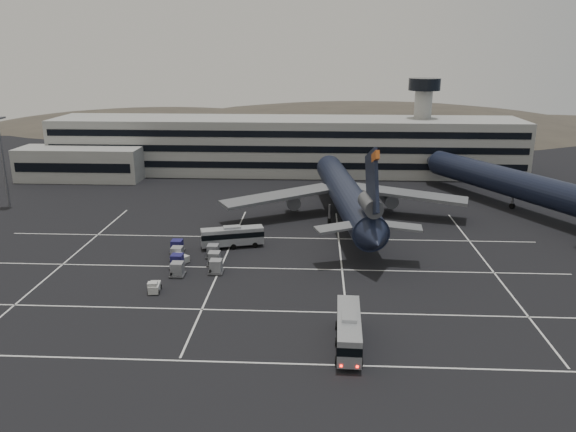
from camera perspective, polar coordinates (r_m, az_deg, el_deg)
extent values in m
plane|color=black|center=(79.80, -3.07, -6.40)|extent=(260.00, 260.00, 0.00)
cube|color=silver|center=(60.33, -5.30, -14.58)|extent=(90.00, 0.25, 0.01)
cube|color=silver|center=(70.77, -3.91, -9.56)|extent=(90.00, 0.25, 0.01)
cube|color=silver|center=(83.47, -2.78, -5.32)|extent=(90.00, 0.25, 0.01)
cube|color=silver|center=(96.54, -1.96, -2.21)|extent=(90.00, 0.25, 0.01)
cube|color=silver|center=(93.07, -21.41, -4.14)|extent=(0.25, 55.00, 0.01)
cube|color=silver|center=(86.09, -6.64, -4.71)|extent=(0.25, 55.00, 0.01)
cube|color=silver|center=(85.03, 5.46, -4.95)|extent=(0.25, 55.00, 0.01)
cube|color=silver|center=(88.81, 19.84, -4.96)|extent=(0.25, 55.00, 0.01)
cube|color=gray|center=(147.22, -0.19, 7.20)|extent=(120.00, 18.00, 14.00)
cube|color=black|center=(138.97, -0.40, 5.16)|extent=(118.00, 0.20, 1.60)
cube|color=black|center=(138.23, -0.40, 6.78)|extent=(118.00, 0.20, 1.60)
cube|color=black|center=(137.64, -0.41, 8.30)|extent=(118.00, 0.20, 1.60)
cube|color=gray|center=(147.64, -20.31, 5.00)|extent=(30.00, 10.00, 8.00)
cylinder|color=gray|center=(150.80, 13.40, 8.51)|extent=(4.40, 4.40, 22.00)
cylinder|color=black|center=(149.69, 13.70, 12.87)|extent=(8.00, 8.00, 3.00)
ellipsoid|color=#38332B|center=(255.77, -12.58, 6.88)|extent=(196.00, 140.00, 32.00)
ellipsoid|color=#38332B|center=(248.05, 8.06, 6.12)|extent=(252.00, 180.00, 44.00)
ellipsoid|color=#38332B|center=(266.56, 25.60, 6.36)|extent=(168.00, 120.00, 24.00)
cylinder|color=slate|center=(127.01, -26.94, 4.78)|extent=(0.50, 0.50, 18.00)
cylinder|color=black|center=(105.36, 5.86, 2.28)|extent=(10.86, 48.32, 5.60)
cone|color=black|center=(130.63, 4.07, 5.13)|extent=(6.06, 5.09, 5.60)
cone|color=black|center=(80.40, 8.81, -2.43)|extent=(5.56, 5.53, 5.04)
cube|color=black|center=(81.64, 8.53, 3.29)|extent=(1.54, 9.47, 10.97)
cube|color=#B44F18|center=(79.35, 8.88, 5.99)|extent=(0.90, 3.27, 2.24)
cylinder|color=#595B60|center=(82.93, 8.37, 1.15)|extent=(3.34, 6.26, 2.70)
cube|color=slate|center=(83.66, 5.38, -1.10)|extent=(8.13, 5.40, 0.87)
cube|color=slate|center=(85.32, 10.97, -0.99)|extent=(7.79, 3.93, 0.87)
cube|color=slate|center=(106.25, -0.99, 2.04)|extent=(21.98, 15.28, 1.75)
cylinder|color=#595B60|center=(109.74, 0.51, 1.60)|extent=(3.29, 5.76, 2.70)
cube|color=slate|center=(110.10, 12.13, 2.19)|extent=(22.67, 11.24, 1.75)
cylinder|color=#595B60|center=(112.59, 10.21, 1.72)|extent=(3.29, 5.76, 2.70)
cylinder|color=slate|center=(120.81, 4.69, 2.71)|extent=(0.44, 0.44, 3.00)
cylinder|color=black|center=(121.22, 4.67, 1.95)|extent=(0.62, 1.15, 1.10)
cylinder|color=slate|center=(103.78, 4.24, 0.38)|extent=(0.44, 0.44, 3.00)
cylinder|color=black|center=(104.25, 4.22, -0.49)|extent=(0.62, 1.15, 1.10)
cylinder|color=slate|center=(104.80, 7.71, 0.43)|extent=(0.44, 0.44, 3.00)
cylinder|color=black|center=(105.27, 7.68, -0.43)|extent=(0.62, 1.15, 1.10)
cylinder|color=black|center=(121.44, 22.04, 3.06)|extent=(26.76, 45.32, 5.60)
cone|color=black|center=(140.39, 14.45, 5.46)|extent=(7.03, 6.55, 5.60)
cylinder|color=slate|center=(122.12, 21.89, 1.69)|extent=(0.44, 0.44, 3.00)
cylinder|color=black|center=(122.52, 21.81, 0.95)|extent=(0.94, 1.21, 1.10)
cube|color=#999CA1|center=(62.27, 6.18, -11.38)|extent=(2.88, 11.09, 3.00)
cube|color=black|center=(62.10, 6.19, -11.09)|extent=(2.95, 11.15, 0.95)
cube|color=#999CA1|center=(61.50, 6.23, -10.00)|extent=(1.71, 3.06, 0.35)
cylinder|color=black|center=(59.67, 4.96, -14.42)|extent=(0.35, 0.97, 0.96)
cylinder|color=black|center=(59.74, 7.43, -14.47)|extent=(0.35, 0.97, 0.96)
cylinder|color=black|center=(63.00, 4.97, -12.62)|extent=(0.35, 0.97, 0.96)
cylinder|color=black|center=(63.07, 7.30, -12.66)|extent=(0.35, 0.97, 0.96)
cylinder|color=black|center=(66.39, 4.98, -10.99)|extent=(0.35, 0.97, 0.96)
cylinder|color=black|center=(66.46, 7.18, -11.04)|extent=(0.35, 0.97, 0.96)
cube|color=#FF0C05|center=(58.03, 5.42, -14.93)|extent=(0.25, 0.09, 0.22)
cube|color=#FF0C05|center=(58.08, 7.05, -14.95)|extent=(0.25, 0.09, 0.22)
cube|color=#999CA1|center=(91.85, -5.68, -2.05)|extent=(10.32, 5.00, 2.75)
cube|color=black|center=(91.74, -5.68, -1.86)|extent=(10.40, 5.07, 0.87)
cube|color=#999CA1|center=(91.36, -5.70, -1.14)|extent=(3.05, 2.17, 0.32)
cylinder|color=black|center=(91.73, -3.37, -2.97)|extent=(0.93, 0.53, 0.88)
cylinder|color=black|center=(93.86, -3.61, -2.51)|extent=(0.93, 0.53, 0.88)
cylinder|color=black|center=(91.24, -5.56, -3.13)|extent=(0.93, 0.53, 0.88)
cylinder|color=black|center=(93.39, -5.75, -2.67)|extent=(0.93, 0.53, 0.88)
cylinder|color=black|center=(90.89, -7.76, -3.29)|extent=(0.93, 0.53, 0.88)
cylinder|color=black|center=(93.05, -7.90, -2.82)|extent=(0.93, 0.53, 0.88)
cube|color=#B8B8B3|center=(77.51, -13.40, -7.07)|extent=(1.65, 2.64, 1.02)
cube|color=#B8B8B3|center=(76.73, -13.50, -6.78)|extent=(1.36, 1.16, 0.57)
cylinder|color=black|center=(76.92, -13.96, -7.55)|extent=(0.32, 0.66, 0.64)
cylinder|color=black|center=(76.71, -13.03, -7.56)|extent=(0.32, 0.66, 0.64)
cylinder|color=black|center=(78.56, -13.74, -7.01)|extent=(0.32, 0.66, 0.64)
cylinder|color=black|center=(78.35, -12.83, -7.01)|extent=(0.32, 0.66, 0.64)
cube|color=#B8B8B3|center=(87.05, -10.81, -4.23)|extent=(2.79, 2.52, 1.01)
cube|color=#B8B8B3|center=(86.41, -10.58, -3.90)|extent=(1.53, 1.59, 0.56)
cylinder|color=black|center=(86.14, -10.71, -4.67)|extent=(0.65, 0.56, 0.63)
cylinder|color=black|center=(86.89, -10.10, -4.44)|extent=(0.65, 0.56, 0.63)
cylinder|color=black|center=(87.43, -11.49, -4.39)|extent=(0.65, 0.56, 0.63)
cylinder|color=black|center=(88.17, -10.88, -4.17)|extent=(0.65, 0.56, 0.63)
cube|color=#2D2D30|center=(82.20, -11.15, -5.86)|extent=(2.60, 2.84, 0.20)
cylinder|color=black|center=(82.22, -11.14, -5.90)|extent=(0.11, 0.22, 0.22)
cube|color=gray|center=(81.83, -11.18, -5.23)|extent=(2.06, 2.06, 1.75)
cube|color=#2D2D30|center=(82.28, -7.31, -5.65)|extent=(2.60, 2.84, 0.20)
cylinder|color=black|center=(82.31, -7.31, -5.69)|extent=(0.11, 0.22, 0.22)
cube|color=gray|center=(81.92, -7.34, -5.02)|extent=(2.06, 2.06, 1.75)
cube|color=#2D2D30|center=(85.25, -11.15, -5.03)|extent=(2.60, 2.84, 0.20)
cylinder|color=black|center=(85.27, -11.15, -5.07)|extent=(0.11, 0.22, 0.22)
cube|color=#1A1753|center=(84.90, -11.19, -4.41)|extent=(2.06, 2.06, 1.75)
cube|color=#2D2D30|center=(85.33, -7.46, -4.82)|extent=(2.60, 2.84, 0.20)
cylinder|color=black|center=(85.36, -7.46, -4.86)|extent=(0.11, 0.22, 0.22)
cube|color=gray|center=(84.98, -7.49, -4.21)|extent=(2.06, 2.06, 1.75)
cube|color=#2D2D30|center=(88.32, -11.16, -4.25)|extent=(2.60, 2.84, 0.20)
cylinder|color=black|center=(88.34, -11.16, -4.29)|extent=(0.11, 0.22, 0.22)
cube|color=gray|center=(87.98, -11.20, -3.65)|extent=(2.06, 2.06, 1.75)
cube|color=#2D2D30|center=(88.40, -7.60, -4.05)|extent=(2.60, 2.84, 0.20)
cylinder|color=black|center=(88.42, -7.60, -4.09)|extent=(0.11, 0.22, 0.22)
cube|color=gray|center=(88.06, -7.62, -3.46)|extent=(2.06, 2.06, 1.75)
cube|color=#2D2D30|center=(91.41, -11.17, -3.52)|extent=(2.60, 2.84, 0.20)
cylinder|color=black|center=(91.43, -11.16, -3.56)|extent=(0.11, 0.22, 0.22)
cube|color=#1A1753|center=(91.08, -11.20, -2.95)|extent=(2.06, 2.06, 1.75)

